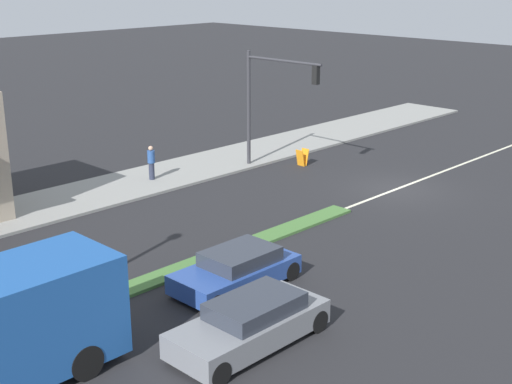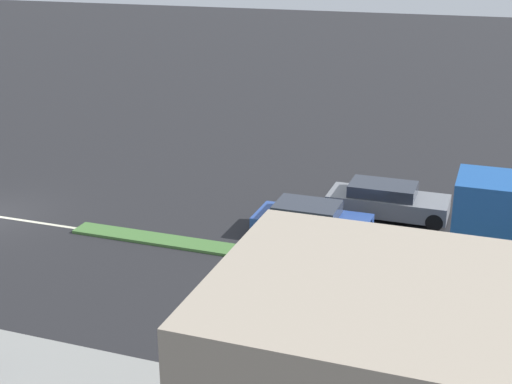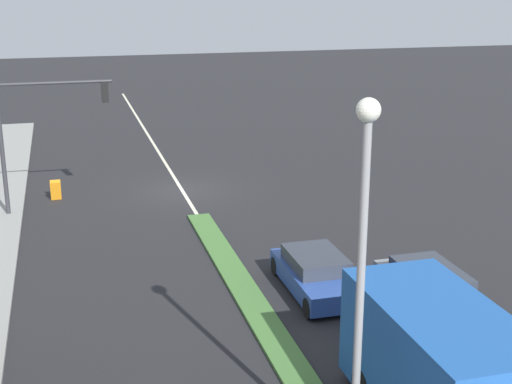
# 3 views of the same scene
# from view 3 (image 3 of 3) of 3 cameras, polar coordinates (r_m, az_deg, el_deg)

# --- Properties ---
(lane_marking_center) EXTENTS (0.16, 60.00, 0.01)m
(lane_marking_center) POSITION_cam_3_polar(r_m,az_deg,el_deg) (33.27, -5.95, 0.17)
(lane_marking_center) COLOR beige
(lane_marking_center) RESTS_ON ground
(traffic_signal_main) EXTENTS (4.59, 0.34, 5.60)m
(traffic_signal_main) POSITION_cam_3_polar(r_m,az_deg,el_deg) (30.19, -17.15, 5.42)
(traffic_signal_main) COLOR #333338
(traffic_signal_main) RESTS_ON sidewalk_right
(street_lamp) EXTENTS (0.44, 0.44, 7.37)m
(street_lamp) POSITION_cam_3_polar(r_m,az_deg,el_deg) (13.14, 8.50, -4.18)
(street_lamp) COLOR gray
(street_lamp) RESTS_ON median_strip
(warning_aframe_sign) EXTENTS (0.45, 0.53, 0.84)m
(warning_aframe_sign) POSITION_cam_3_polar(r_m,az_deg,el_deg) (32.79, -15.73, 0.14)
(warning_aframe_sign) COLOR orange
(warning_aframe_sign) RESTS_ON ground
(suv_grey) EXTENTS (1.84, 4.50, 1.30)m
(suv_grey) POSITION_cam_3_polar(r_m,az_deg,el_deg) (21.70, 13.98, -7.72)
(suv_grey) COLOR slate
(suv_grey) RESTS_ON ground
(coupe_blue) EXTENTS (1.90, 4.08, 1.22)m
(coupe_blue) POSITION_cam_3_polar(r_m,az_deg,el_deg) (22.45, 4.90, -6.53)
(coupe_blue) COLOR #284793
(coupe_blue) RESTS_ON ground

